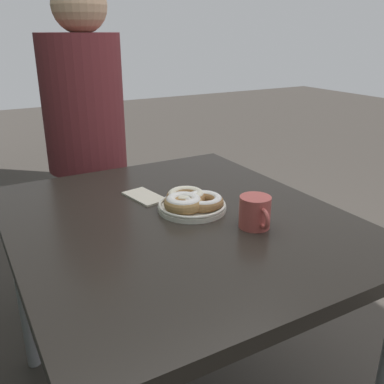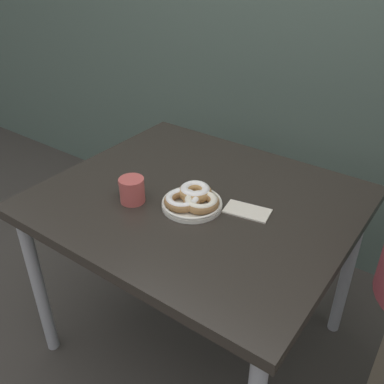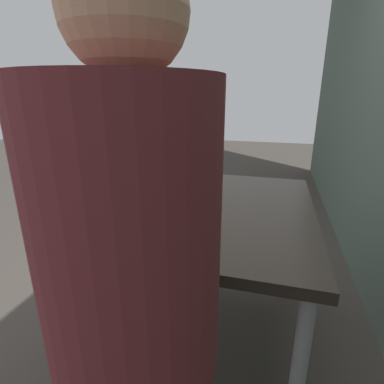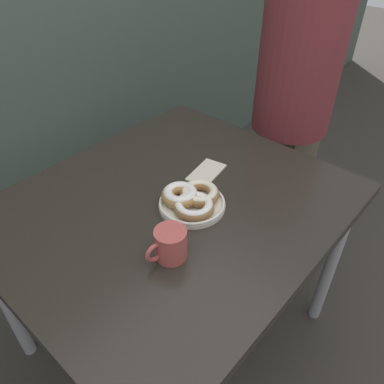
# 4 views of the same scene
# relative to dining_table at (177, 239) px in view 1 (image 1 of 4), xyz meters

# --- Properties ---
(dining_table) EXTENTS (1.10, 0.95, 0.76)m
(dining_table) POSITION_rel_dining_table_xyz_m (0.00, 0.00, 0.00)
(dining_table) COLOR #28231E
(dining_table) RESTS_ON ground_plane
(donut_plate) EXTENTS (0.21, 0.22, 0.06)m
(donut_plate) POSITION_rel_dining_table_xyz_m (0.02, -0.06, 0.10)
(donut_plate) COLOR silver
(donut_plate) RESTS_ON dining_table
(coffee_mug) EXTENTS (0.12, 0.09, 0.09)m
(coffee_mug) POSITION_rel_dining_table_xyz_m (-0.17, -0.16, 0.12)
(coffee_mug) COLOR #B74C47
(coffee_mug) RESTS_ON dining_table
(person_figure) EXTENTS (0.36, 0.35, 1.49)m
(person_figure) POSITION_rel_dining_table_xyz_m (0.82, 0.03, 0.13)
(person_figure) COLOR brown
(person_figure) RESTS_ON ground_plane
(napkin) EXTENTS (0.17, 0.11, 0.01)m
(napkin) POSITION_rel_dining_table_xyz_m (0.19, 0.02, 0.08)
(napkin) COLOR beige
(napkin) RESTS_ON dining_table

